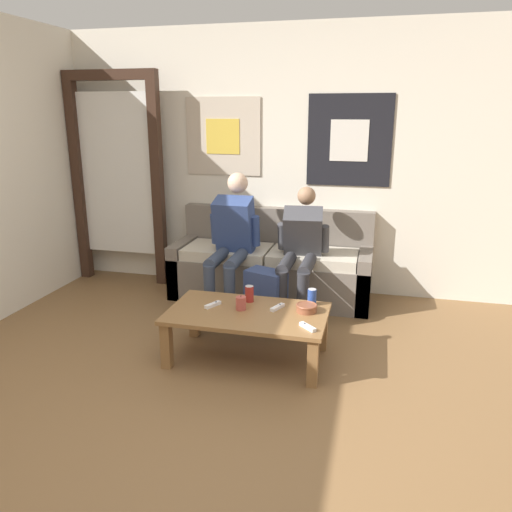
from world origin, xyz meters
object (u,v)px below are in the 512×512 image
at_px(couch, 272,268).
at_px(pillar_candle, 241,303).
at_px(game_controller_near_left, 308,327).
at_px(game_controller_far_center, 277,307).
at_px(backpack, 265,299).
at_px(game_controller_near_right, 213,305).
at_px(drink_can_red, 249,294).
at_px(person_seated_teen, 300,248).
at_px(coffee_table, 247,319).
at_px(drink_can_blue, 312,297).
at_px(person_seated_adult, 232,237).
at_px(ceramic_bowl, 307,307).

height_order(couch, pillar_candle, couch).
height_order(game_controller_near_left, game_controller_far_center, same).
bearing_deg(backpack, game_controller_near_right, -113.89).
xyz_separation_m(couch, drink_can_red, (0.07, -1.11, 0.14)).
relative_size(backpack, pillar_candle, 4.34).
bearing_deg(person_seated_teen, drink_can_red, -108.73).
bearing_deg(game_controller_near_right, coffee_table, -7.35).
relative_size(pillar_candle, drink_can_red, 0.89).
bearing_deg(drink_can_blue, person_seated_adult, 139.29).
bearing_deg(drink_can_red, game_controller_far_center, -21.58).
bearing_deg(person_seated_teen, ceramic_bowl, -77.61).
distance_m(couch, game_controller_near_left, 1.60).
bearing_deg(drink_can_red, game_controller_near_left, -37.31).
relative_size(couch, ceramic_bowl, 12.24).
distance_m(person_seated_teen, pillar_candle, 1.00).
xyz_separation_m(pillar_candle, game_controller_near_left, (0.52, -0.21, -0.04)).
bearing_deg(ceramic_bowl, person_seated_adult, 133.54).
distance_m(person_seated_teen, game_controller_near_left, 1.20).
xyz_separation_m(person_seated_adult, game_controller_near_right, (0.13, -0.93, -0.28)).
distance_m(pillar_candle, drink_can_blue, 0.53).
bearing_deg(game_controller_near_left, coffee_table, 158.11).
xyz_separation_m(person_seated_adult, game_controller_near_left, (0.87, -1.15, -0.28)).
xyz_separation_m(drink_can_blue, drink_can_red, (-0.47, -0.05, 0.00)).
bearing_deg(couch, game_controller_far_center, -75.69).
distance_m(couch, person_seated_adult, 0.59).
xyz_separation_m(person_seated_teen, game_controller_near_left, (0.24, -1.15, -0.22)).
bearing_deg(person_seated_teen, coffee_table, -103.10).
relative_size(couch, game_controller_near_right, 13.27).
distance_m(person_seated_adult, pillar_candle, 1.03).
bearing_deg(game_controller_near_left, game_controller_near_right, 163.26).
distance_m(coffee_table, person_seated_teen, 1.03).
xyz_separation_m(coffee_table, ceramic_bowl, (0.41, 0.10, 0.09)).
relative_size(ceramic_bowl, drink_can_blue, 1.25).
xyz_separation_m(coffee_table, game_controller_near_left, (0.46, -0.19, 0.07)).
distance_m(drink_can_blue, drink_can_red, 0.47).
xyz_separation_m(pillar_candle, game_controller_near_right, (-0.22, 0.01, -0.04)).
height_order(pillar_candle, game_controller_near_left, pillar_candle).
bearing_deg(couch, backpack, -82.03).
bearing_deg(game_controller_near_right, person_seated_adult, 98.10).
bearing_deg(pillar_candle, couch, 92.33).
height_order(person_seated_teen, game_controller_near_right, person_seated_teen).
bearing_deg(coffee_table, game_controller_near_right, 172.65).
distance_m(drink_can_red, game_controller_near_right, 0.29).
bearing_deg(person_seated_teen, game_controller_near_right, -118.17).
distance_m(backpack, game_controller_near_right, 0.66).
relative_size(person_seated_adult, pillar_candle, 11.06).
xyz_separation_m(person_seated_adult, drink_can_blue, (0.84, -0.72, -0.23)).
xyz_separation_m(drink_can_red, game_controller_far_center, (0.24, -0.09, -0.05)).
bearing_deg(person_seated_adult, backpack, -40.61).
height_order(drink_can_blue, game_controller_near_left, drink_can_blue).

